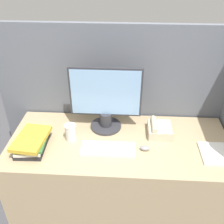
% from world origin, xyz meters
% --- Properties ---
extents(cubicle_panel_rear, '(2.00, 0.04, 1.48)m').
position_xyz_m(cubicle_panel_rear, '(0.00, 0.73, 0.74)').
color(cubicle_panel_rear, slate).
rests_on(cubicle_panel_rear, ground_plane).
extents(desk, '(1.60, 0.70, 0.74)m').
position_xyz_m(desk, '(0.00, 0.35, 0.37)').
color(desk, tan).
rests_on(desk, ground_plane).
extents(monitor, '(0.53, 0.24, 0.49)m').
position_xyz_m(monitor, '(-0.11, 0.52, 0.96)').
color(monitor, '#333338').
rests_on(monitor, desk).
extents(keyboard, '(0.38, 0.15, 0.02)m').
position_xyz_m(keyboard, '(-0.08, 0.24, 0.75)').
color(keyboard, silver).
rests_on(keyboard, desk).
extents(mouse, '(0.07, 0.04, 0.03)m').
position_xyz_m(mouse, '(0.18, 0.27, 0.75)').
color(mouse, gray).
rests_on(mouse, desk).
extents(coffee_cup, '(0.08, 0.08, 0.13)m').
position_xyz_m(coffee_cup, '(-0.35, 0.35, 0.80)').
color(coffee_cup, white).
rests_on(coffee_cup, desk).
extents(book_stack, '(0.22, 0.32, 0.10)m').
position_xyz_m(book_stack, '(-0.60, 0.24, 0.79)').
color(book_stack, '#262628').
rests_on(book_stack, desk).
extents(desk_telephone, '(0.17, 0.19, 0.11)m').
position_xyz_m(desk_telephone, '(0.29, 0.46, 0.78)').
color(desk_telephone, beige).
rests_on(desk_telephone, desk).
extents(paper_pile, '(0.19, 0.23, 0.02)m').
position_xyz_m(paper_pile, '(0.65, 0.25, 0.75)').
color(paper_pile, white).
rests_on(paper_pile, desk).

